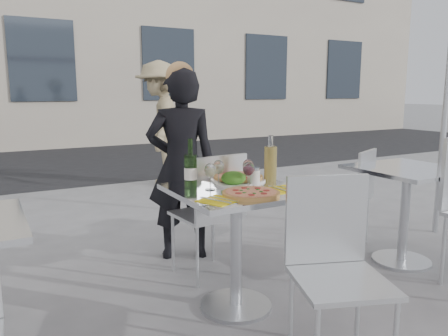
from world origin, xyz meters
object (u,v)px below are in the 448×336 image
main_table (236,223)px  woman_diner (182,165)px  side_table_right (406,195)px  napkin_left (219,200)px  pedestrian_b (160,124)px  pizza_near (251,193)px  chair_far (213,206)px  chair_near (334,256)px  side_chair_rfar (354,190)px  wineglass_red_b (248,167)px  sugar_shaker (255,176)px  salad_plate (234,179)px  wineglass_white_a (210,171)px  carafe (270,162)px  wine_bottle (191,169)px  wineglass_white_b (218,168)px  wineglass_red_a (248,170)px  pizza_far (238,178)px  napkin_right (282,189)px

main_table → woman_diner: woman_diner is taller
side_table_right → napkin_left: size_ratio=3.18×
pedestrian_b → pizza_near: bearing=6.9°
chair_far → pizza_near: 0.67m
chair_near → pedestrian_b: pedestrian_b is taller
side_chair_rfar → pedestrian_b: (-0.52, 3.18, 0.37)m
wineglass_red_b → pedestrian_b: bearing=77.6°
chair_near → wineglass_red_b: chair_near is taller
pedestrian_b → napkin_left: bearing=4.0°
pedestrian_b → pizza_near: (-0.92, -3.83, -0.11)m
napkin_left → sugar_shaker: bearing=9.7°
chair_near → pizza_near: chair_near is taller
side_table_right → sugar_shaker: 1.37m
side_table_right → salad_plate: (-1.47, 0.09, 0.25)m
pedestrian_b → wineglass_white_a: (-1.06, -3.60, -0.01)m
pedestrian_b → pizza_near: size_ratio=5.45×
main_table → pedestrian_b: pedestrian_b is taller
chair_near → carafe: size_ratio=3.15×
chair_far → wine_bottle: size_ratio=3.04×
pizza_near → carafe: carafe is taller
wineglass_white_b → wineglass_red_a: bearing=-47.6°
pizza_far → wineglass_white_b: wineglass_white_b is taller
side_table_right → wineglass_red_b: size_ratio=4.76×
main_table → sugar_shaker: size_ratio=7.01×
side_chair_rfar → woman_diner: woman_diner is taller
chair_near → sugar_shaker: bearing=108.8°
pizza_far → side_chair_rfar: bearing=11.2°
pizza_near → carafe: (0.32, 0.28, 0.11)m
sugar_shaker → wineglass_red_b: bearing=139.1°
chair_far → wineglass_red_b: 0.51m
salad_plate → wineglass_red_b: wineglass_red_b is taller
side_table_right → wine_bottle: wine_bottle is taller
wineglass_red_a → napkin_left: size_ratio=0.67×
side_table_right → chair_near: chair_near is taller
pizza_far → wineglass_red_b: wineglass_red_b is taller
main_table → pizza_near: bearing=-93.5°
wineglass_white_a → napkin_right: (0.37, -0.20, -0.11)m
wineglass_red_a → napkin_left: 0.37m
chair_far → wineglass_red_a: 0.57m
pedestrian_b → wineglass_red_a: 3.75m
carafe → napkin_right: (-0.09, -0.25, -0.11)m
main_table → wineglass_red_b: size_ratio=4.76×
side_table_right → wineglass_white_b: bearing=175.5°
pizza_far → napkin_left: pizza_far is taller
chair_far → chair_near: 1.14m
salad_plate → wineglass_white_b: bearing=157.8°
woman_diner → pedestrian_b: size_ratio=0.86×
pizza_near → pizza_far: (0.15, 0.39, 0.01)m
main_table → pizza_near: (-0.01, -0.18, 0.22)m
salad_plate → wineglass_red_b: 0.12m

